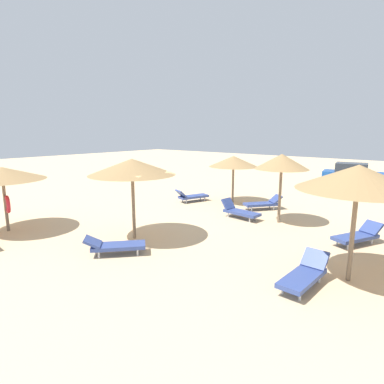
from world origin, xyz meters
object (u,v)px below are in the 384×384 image
(parasol_4, at_px, (358,178))
(lounger_5, at_px, (114,245))
(parasol_5, at_px, (132,167))
(lounger_3, at_px, (191,196))
(parasol_3, at_px, (233,161))
(lounger_6, at_px, (239,211))
(parked_car, at_px, (353,176))
(parasol_0, at_px, (282,162))
(bench_0, at_px, (380,193))
(lounger_7, at_px, (358,236))
(lounger_0, at_px, (263,203))
(parasol_2, at_px, (2,174))
(lounger_4, at_px, (304,274))

(parasol_4, height_order, lounger_5, parasol_4)
(parasol_5, xyz_separation_m, lounger_3, (-2.27, 6.07, -2.34))
(parasol_3, height_order, parasol_4, parasol_4)
(parasol_5, relative_size, lounger_6, 1.64)
(parasol_4, xyz_separation_m, parked_car, (-3.44, 15.27, -1.95))
(parasol_0, height_order, lounger_3, parasol_0)
(parasol_0, height_order, lounger_5, parasol_0)
(parasol_4, relative_size, lounger_5, 1.67)
(lounger_6, bearing_deg, parasol_5, -107.96)
(lounger_6, height_order, bench_0, lounger_6)
(lounger_7, relative_size, parked_car, 0.47)
(lounger_0, xyz_separation_m, bench_0, (4.06, 6.62, 0.03))
(lounger_0, relative_size, parked_car, 0.44)
(lounger_7, bearing_deg, lounger_6, 176.76)
(parasol_2, distance_m, lounger_4, 11.37)
(lounger_7, bearing_deg, parked_car, 103.80)
(parasol_3, xyz_separation_m, lounger_6, (1.94, -2.50, -1.96))
(lounger_6, height_order, parked_car, parked_car)
(lounger_0, xyz_separation_m, parked_car, (1.91, 9.65, 0.51))
(parasol_5, bearing_deg, parasol_3, 92.89)
(lounger_4, relative_size, parked_car, 0.45)
(lounger_3, bearing_deg, parasol_2, -104.75)
(parasol_0, height_order, parasol_2, parasol_0)
(parasol_0, xyz_separation_m, lounger_3, (-5.53, 0.72, -2.32))
(bench_0, bearing_deg, lounger_0, -121.51)
(lounger_0, height_order, lounger_4, lounger_4)
(lounger_4, height_order, lounger_6, lounger_6)
(parasol_2, relative_size, lounger_5, 1.71)
(parasol_3, distance_m, lounger_7, 7.72)
(parasol_4, distance_m, lounger_0, 8.14)
(lounger_4, bearing_deg, lounger_0, 124.27)
(parasol_3, xyz_separation_m, parasol_5, (0.37, -7.35, 0.37))
(lounger_3, relative_size, bench_0, 1.28)
(lounger_0, relative_size, lounger_7, 0.95)
(parasol_5, bearing_deg, parasol_2, -150.01)
(parasol_4, distance_m, lounger_5, 7.34)
(parasol_0, bearing_deg, parasol_5, -121.35)
(parasol_2, xyz_separation_m, parasol_4, (11.59, 4.04, 0.49))
(lounger_6, relative_size, bench_0, 1.23)
(parasol_2, relative_size, lounger_7, 1.61)
(parasol_4, height_order, lounger_0, parasol_4)
(lounger_5, distance_m, parked_car, 18.36)
(lounger_4, bearing_deg, parked_car, 99.20)
(lounger_7, bearing_deg, parasol_2, -147.08)
(bench_0, bearing_deg, parasol_4, -83.97)
(parasol_2, xyz_separation_m, parasol_3, (4.20, 9.99, 0.00))
(lounger_6, bearing_deg, lounger_5, -97.56)
(lounger_5, bearing_deg, lounger_7, 45.98)
(parasol_0, xyz_separation_m, lounger_7, (3.30, -0.78, -2.32))
(parasol_2, distance_m, lounger_7, 13.40)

